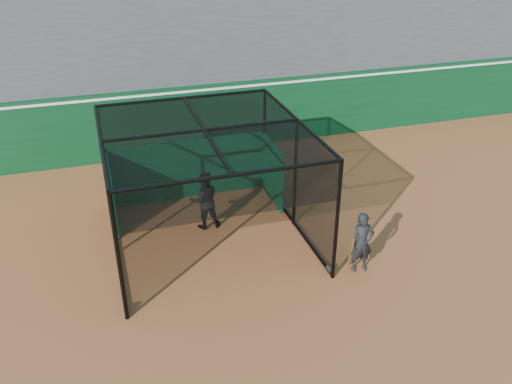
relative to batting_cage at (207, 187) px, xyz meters
name	(u,v)px	position (x,y,z in m)	size (l,w,h in m)	color
ground	(254,283)	(0.59, -2.34, -1.59)	(120.00, 120.00, 0.00)	brown
outfield_wall	(185,118)	(0.59, 6.16, -0.30)	(50.00, 0.50, 2.50)	#0B3D1C
grandstand	(162,11)	(0.59, 9.94, 2.88)	(50.00, 7.85, 8.95)	#4C4C4F
batting_cage	(207,187)	(0.00, 0.00, 0.00)	(5.10, 5.47, 3.19)	black
batter	(205,200)	(0.06, 0.62, -0.74)	(0.83, 0.64, 1.70)	black
on_deck_player	(362,243)	(3.29, -2.60, -0.79)	(0.63, 0.44, 1.60)	black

